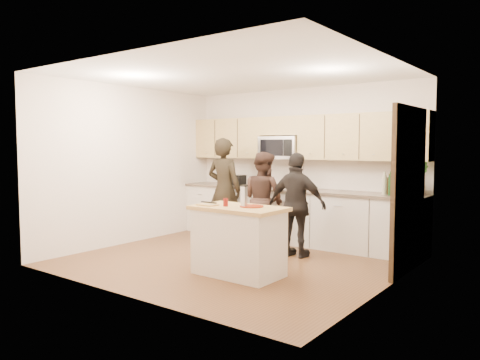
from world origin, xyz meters
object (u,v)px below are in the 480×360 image
Objects in this scene: woman_right at (297,205)px; island at (239,240)px; toaster at (237,180)px; woman_center at (263,199)px; woman_left at (224,189)px.

island is at bearing 82.05° from woman_right.
toaster is 1.13m from woman_center.
toaster is 2.03m from woman_right.
woman_left reaches higher than woman_center.
toaster is 0.17× the size of woman_right.
island is 0.76× the size of woman_right.
woman_left is at bearing 134.13° from island.
woman_center reaches higher than island.
woman_center is at bearing -29.44° from toaster.
woman_left is (0.15, -0.59, -0.13)m from toaster.
woman_right is at bearing -26.46° from toaster.
woman_center is (0.81, 0.05, -0.12)m from woman_left.
woman_center is 1.00× the size of woman_right.
toaster is at bearing -16.59° from woman_center.
toaster is at bearing 128.03° from island.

